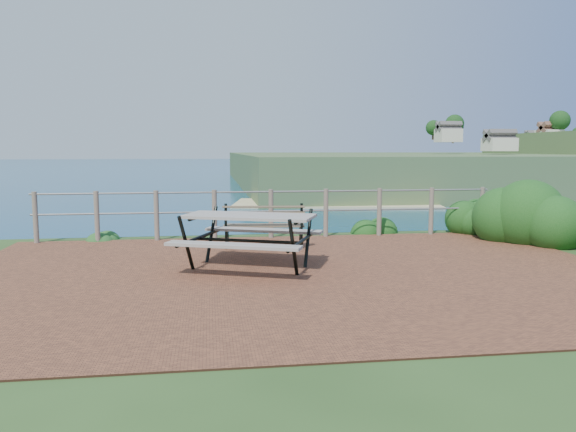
% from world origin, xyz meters
% --- Properties ---
extents(ground, '(10.00, 7.00, 0.12)m').
position_xyz_m(ground, '(0.00, 0.00, 0.00)').
color(ground, brown).
rests_on(ground, ground).
extents(ocean, '(1200.00, 1200.00, 0.00)m').
position_xyz_m(ocean, '(0.00, 200.00, 0.00)').
color(ocean, '#146B78').
rests_on(ocean, ground).
extents(safety_railing, '(9.40, 0.10, 1.00)m').
position_xyz_m(safety_railing, '(0.00, 3.35, 0.57)').
color(safety_railing, '#6B5B4C').
rests_on(safety_railing, ground).
extents(picnic_table, '(2.11, 1.60, 0.83)m').
position_xyz_m(picnic_table, '(-0.65, 0.44, 0.53)').
color(picnic_table, gray).
rests_on(picnic_table, ground).
extents(park_bench, '(1.52, 0.53, 0.84)m').
position_xyz_m(park_bench, '(-0.25, 2.24, 0.56)').
color(park_bench, brown).
rests_on(park_bench, ground).
extents(shrub_right_front, '(1.59, 1.59, 2.25)m').
position_xyz_m(shrub_right_front, '(5.03, 2.05, 0.00)').
color(shrub_right_front, '#174715').
rests_on(shrub_right_front, ground).
extents(shrub_right_edge, '(0.97, 0.97, 1.39)m').
position_xyz_m(shrub_right_edge, '(4.54, 3.38, 0.00)').
color(shrub_right_edge, '#174715').
rests_on(shrub_right_edge, ground).
extents(shrub_lip_west, '(0.75, 0.75, 0.48)m').
position_xyz_m(shrub_lip_west, '(-3.35, 3.69, 0.00)').
color(shrub_lip_west, '#215A24').
rests_on(shrub_lip_west, ground).
extents(shrub_lip_east, '(0.74, 0.74, 0.47)m').
position_xyz_m(shrub_lip_east, '(2.32, 3.90, 0.00)').
color(shrub_lip_east, '#174715').
rests_on(shrub_lip_east, ground).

